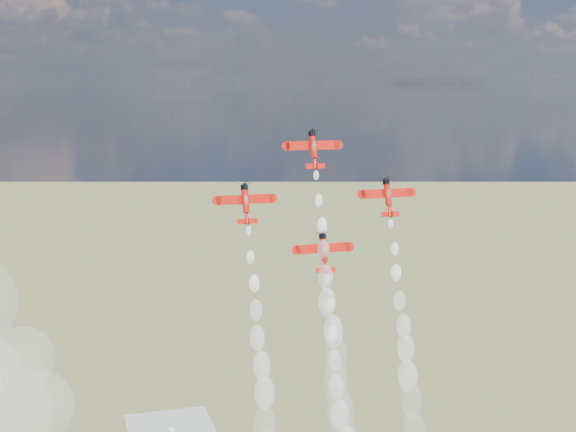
{
  "coord_description": "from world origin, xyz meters",
  "views": [
    {
      "loc": [
        -38.19,
        -135.01,
        120.73
      ],
      "look_at": [
        4.44,
        5.41,
        96.51
      ],
      "focal_mm": 50.0,
      "sensor_mm": 36.0,
      "label": 1
    }
  ],
  "objects_px": {
    "plane_left": "(246,203)",
    "plane_right": "(388,197)",
    "plane_lead": "(314,149)",
    "plane_slot": "(324,252)"
  },
  "relations": [
    {
      "from": "plane_left",
      "to": "plane_right",
      "type": "bearing_deg",
      "value": 0.0
    },
    {
      "from": "plane_lead",
      "to": "plane_left",
      "type": "relative_size",
      "value": 1.0
    },
    {
      "from": "plane_left",
      "to": "plane_slot",
      "type": "height_order",
      "value": "plane_left"
    },
    {
      "from": "plane_slot",
      "to": "plane_left",
      "type": "bearing_deg",
      "value": 167.16
    },
    {
      "from": "plane_left",
      "to": "plane_right",
      "type": "relative_size",
      "value": 1.0
    },
    {
      "from": "plane_left",
      "to": "plane_right",
      "type": "height_order",
      "value": "same"
    },
    {
      "from": "plane_lead",
      "to": "plane_left",
      "type": "bearing_deg",
      "value": -167.16
    },
    {
      "from": "plane_lead",
      "to": "plane_right",
      "type": "xyz_separation_m",
      "value": [
        14.08,
        -3.21,
        -9.32
      ]
    },
    {
      "from": "plane_left",
      "to": "plane_right",
      "type": "xyz_separation_m",
      "value": [
        28.16,
        0.0,
        0.0
      ]
    },
    {
      "from": "plane_lead",
      "to": "plane_slot",
      "type": "bearing_deg",
      "value": -90.0
    }
  ]
}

